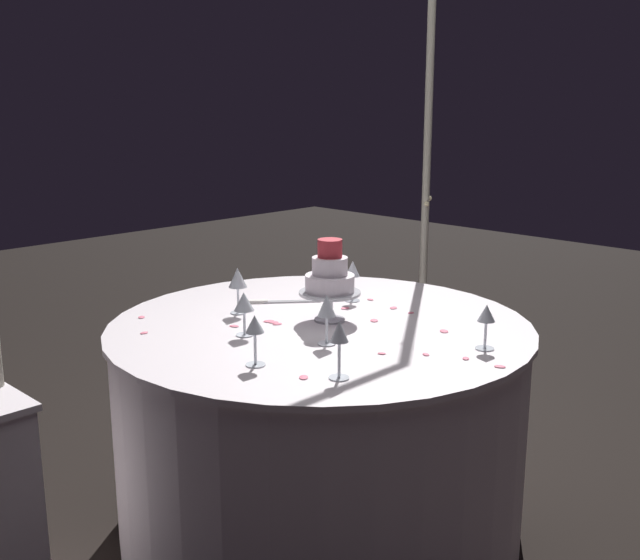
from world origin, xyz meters
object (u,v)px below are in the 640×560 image
Objects in this scene: wine_glass_1 at (255,328)px; main_table at (320,423)px; wine_glass_2 at (486,316)px; wine_glass_5 at (244,303)px; tiered_cake at (329,277)px; wine_glass_0 at (238,279)px; wine_glass_3 at (327,308)px; decorative_arch at (258,102)px; wine_glass_6 at (353,271)px; cake_knife at (278,302)px; wine_glass_4 at (339,336)px.

main_table is at bearing 20.54° from wine_glass_1.
wine_glass_5 reaches higher than wine_glass_2.
wine_glass_5 is at bearing 124.08° from wine_glass_2.
wine_glass_2 is at bearing -78.56° from tiered_cake.
wine_glass_3 is (-0.03, -0.49, -0.01)m from wine_glass_0.
wine_glass_5 is (-0.28, -0.23, -0.65)m from decorative_arch.
wine_glass_6 is at bearing -31.00° from decorative_arch.
wine_glass_2 is at bearing -51.06° from wine_glass_3.
decorative_arch reaches higher than main_table.
main_table is at bearing -105.39° from cake_knife.
wine_glass_3 is at bearing -146.58° from wine_glass_6.
main_table is 0.69m from wine_glass_1.
decorative_arch is 0.64m from wine_glass_0.
tiered_cake is 1.71× the size of wine_glass_0.
wine_glass_4 is (-0.23, -0.73, -0.00)m from wine_glass_0.
wine_glass_1 is 0.94× the size of wine_glass_3.
wine_glass_3 is 1.11× the size of wine_glass_5.
wine_glass_3 is at bearing -115.74° from cake_knife.
wine_glass_2 is (0.28, -0.88, -0.02)m from wine_glass_0.
wine_glass_6 is at bearing 4.09° from wine_glass_5.
wine_glass_1 is at bearing -158.86° from wine_glass_6.
wine_glass_5 is 0.92× the size of wine_glass_6.
wine_glass_3 is at bearing -64.39° from wine_glass_5.
wine_glass_1 is at bearing 146.44° from wine_glass_2.
wine_glass_1 is at bearing -161.20° from tiered_cake.
tiered_cake reaches higher than main_table.
wine_glass_5 is at bearing 56.12° from wine_glass_1.
decorative_arch is at bearing 100.63° from wine_glass_2.
wine_glass_6 is at bearing -23.36° from wine_glass_0.
decorative_arch reaches higher than tiered_cake.
wine_glass_0 reaches higher than wine_glass_3.
wine_glass_6 reaches higher than wine_glass_2.
wine_glass_0 is at bearing -178.14° from cake_knife.
wine_glass_1 is 1.04× the size of wine_glass_5.
wine_glass_1 is 0.81m from wine_glass_6.
wine_glass_2 reaches higher than cake_knife.
main_table is 8.70× the size of wine_glass_4.
wine_glass_2 is at bearing -55.92° from wine_glass_5.
main_table is at bearing 49.75° from wine_glass_3.
wine_glass_4 is 1.06× the size of wine_glass_6.
wine_glass_0 is at bearing 72.31° from wine_glass_4.
decorative_arch is 7.95× the size of tiered_cake.
wine_glass_0 is at bearing 110.80° from main_table.
wine_glass_1 is at bearing -123.88° from wine_glass_5.
wine_glass_0 reaches higher than cake_knife.
wine_glass_0 is at bearing 85.98° from wine_glass_3.
tiered_cake reaches higher than wine_glass_0.
wine_glass_0 is at bearing 156.64° from wine_glass_6.
wine_glass_4 is at bearing -98.20° from wine_glass_5.
wine_glass_3 is 0.31m from wine_glass_4.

